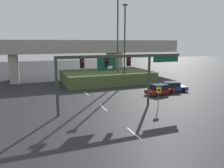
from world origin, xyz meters
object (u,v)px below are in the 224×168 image
object	(u,v)px
signal_gantry	(117,66)
speed_limit_sign	(159,95)
parked_sedan_near_right	(160,90)
highway_light_pole_far	(125,44)
parked_sedan_mid_right	(172,87)
highway_light_pole_near	(118,36)

from	to	relation	value
signal_gantry	speed_limit_sign	size ratio (longest dim) A/B	5.67
speed_limit_sign	parked_sedan_near_right	bearing A→B (deg)	55.46
signal_gantry	parked_sedan_near_right	size ratio (longest dim) A/B	3.20
speed_limit_sign	highway_light_pole_far	world-z (taller)	highway_light_pole_far
signal_gantry	highway_light_pole_far	distance (m)	13.86
speed_limit_sign	parked_sedan_mid_right	world-z (taller)	speed_limit_sign
speed_limit_sign	highway_light_pole_far	bearing A→B (deg)	80.81
highway_light_pole_near	parked_sedan_near_right	size ratio (longest dim) A/B	3.52
parked_sedan_mid_right	highway_light_pole_near	bearing A→B (deg)	134.46
highway_light_pole_far	signal_gantry	bearing A→B (deg)	-117.56
highway_light_pole_far	parked_sedan_mid_right	xyz separation A→B (m)	(4.68, -6.87, -6.33)
highway_light_pole_far	parked_sedan_mid_right	size ratio (longest dim) A/B	2.89
highway_light_pole_near	parked_sedan_mid_right	xyz separation A→B (m)	(5.34, -8.28, -7.57)
signal_gantry	highway_light_pole_far	world-z (taller)	highway_light_pole_far
highway_light_pole_far	parked_sedan_near_right	world-z (taller)	highway_light_pole_far
parked_sedan_near_right	parked_sedan_mid_right	size ratio (longest dim) A/B	0.98
parked_sedan_near_right	parked_sedan_mid_right	bearing A→B (deg)	8.73
speed_limit_sign	highway_light_pole_far	distance (m)	15.03
speed_limit_sign	signal_gantry	bearing A→B (deg)	156.96
parked_sedan_mid_right	signal_gantry	bearing A→B (deg)	-142.80
highway_light_pole_far	parked_sedan_near_right	xyz separation A→B (m)	(1.93, -7.79, -6.32)
parked_sedan_near_right	highway_light_pole_far	bearing A→B (deg)	94.00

